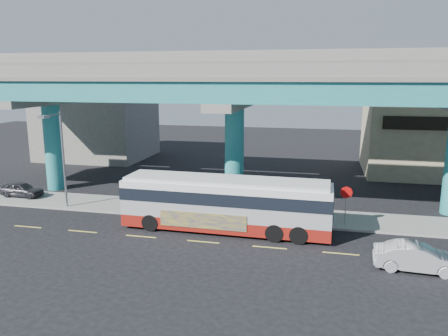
% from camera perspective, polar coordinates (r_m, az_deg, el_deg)
% --- Properties ---
extents(ground, '(120.00, 120.00, 0.00)m').
position_cam_1_polar(ground, '(26.84, -2.57, -9.38)').
color(ground, black).
rests_on(ground, ground).
extents(sidewalk, '(70.00, 4.00, 0.15)m').
position_cam_1_polar(sidewalk, '(31.85, 0.07, -5.76)').
color(sidewalk, gray).
rests_on(sidewalk, ground).
extents(lane_markings, '(58.00, 0.12, 0.01)m').
position_cam_1_polar(lane_markings, '(26.57, -2.74, -9.60)').
color(lane_markings, '#D8C64C').
rests_on(lane_markings, ground).
extents(viaduct, '(52.00, 12.40, 11.70)m').
position_cam_1_polar(viaduct, '(33.88, 1.44, 10.88)').
color(viaduct, '#21747D').
rests_on(viaduct, ground).
extents(building_beige, '(14.00, 10.23, 7.00)m').
position_cam_1_polar(building_beige, '(48.81, 26.15, 3.35)').
color(building_beige, tan).
rests_on(building_beige, ground).
extents(building_concrete, '(12.00, 10.00, 9.00)m').
position_cam_1_polar(building_concrete, '(55.27, -16.22, 5.99)').
color(building_concrete, gray).
rests_on(building_concrete, ground).
extents(transit_bus, '(13.41, 3.10, 3.43)m').
position_cam_1_polar(transit_bus, '(27.86, 0.23, -4.48)').
color(transit_bus, maroon).
rests_on(transit_bus, ground).
extents(sedan, '(1.99, 4.44, 1.41)m').
position_cam_1_polar(sedan, '(24.69, 23.94, -10.64)').
color(sedan, '#A6A5AA').
rests_on(sedan, ground).
extents(parked_car, '(1.65, 3.61, 1.20)m').
position_cam_1_polar(parked_car, '(39.04, -24.92, -2.55)').
color(parked_car, '#2B2B30').
rests_on(parked_car, sidewalk).
extents(street_lamp, '(0.50, 2.35, 7.12)m').
position_cam_1_polar(street_lamp, '(33.56, -20.85, 2.69)').
color(street_lamp, gray).
rests_on(street_lamp, sidewalk).
extents(stop_sign, '(0.80, 0.09, 2.65)m').
position_cam_1_polar(stop_sign, '(29.35, 15.66, -3.71)').
color(stop_sign, gray).
rests_on(stop_sign, sidewalk).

